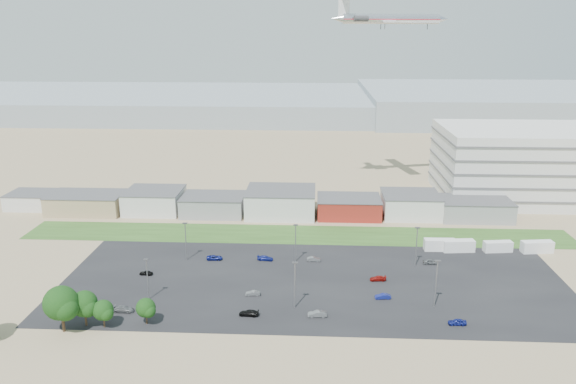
# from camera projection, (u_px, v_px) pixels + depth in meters

# --- Properties ---
(ground) EXTENTS (700.00, 700.00, 0.00)m
(ground) POSITION_uv_depth(u_px,v_px,m) (288.00, 323.00, 115.12)
(ground) COLOR #8D7959
(ground) RESTS_ON ground
(parking_lot) EXTENTS (120.00, 50.00, 0.01)m
(parking_lot) POSITION_uv_depth(u_px,v_px,m) (313.00, 282.00, 134.06)
(parking_lot) COLOR black
(parking_lot) RESTS_ON ground
(grass_strip) EXTENTS (160.00, 16.00, 0.02)m
(grass_strip) POSITION_uv_depth(u_px,v_px,m) (297.00, 234.00, 165.01)
(grass_strip) COLOR #2C4C1C
(grass_strip) RESTS_ON ground
(hills_backdrop) EXTENTS (700.00, 200.00, 9.00)m
(hills_backdrop) POSITION_uv_depth(u_px,v_px,m) (364.00, 105.00, 414.18)
(hills_backdrop) COLOR gray
(hills_backdrop) RESTS_ON ground
(building_row) EXTENTS (170.00, 20.00, 8.00)m
(building_row) POSITION_uv_depth(u_px,v_px,m) (247.00, 202.00, 182.96)
(building_row) COLOR silver
(building_row) RESTS_ON ground
(parking_garage) EXTENTS (80.00, 40.00, 25.00)m
(parking_garage) POSITION_uv_depth(u_px,v_px,m) (555.00, 163.00, 198.43)
(parking_garage) COLOR silver
(parking_garage) RESTS_ON ground
(box_trailer_a) EXTENTS (8.46, 2.79, 3.15)m
(box_trailer_a) POSITION_uv_depth(u_px,v_px,m) (440.00, 245.00, 152.84)
(box_trailer_a) COLOR silver
(box_trailer_a) RESTS_ON ground
(box_trailer_b) EXTENTS (8.73, 3.51, 3.19)m
(box_trailer_b) POSITION_uv_depth(u_px,v_px,m) (458.00, 246.00, 152.09)
(box_trailer_b) COLOR silver
(box_trailer_b) RESTS_ON ground
(box_trailer_c) EXTENTS (7.88, 3.36, 2.86)m
(box_trailer_c) POSITION_uv_depth(u_px,v_px,m) (498.00, 246.00, 151.99)
(box_trailer_c) COLOR silver
(box_trailer_c) RESTS_ON ground
(box_trailer_d) EXTENTS (8.65, 3.65, 3.15)m
(box_trailer_d) POSITION_uv_depth(u_px,v_px,m) (537.00, 247.00, 151.39)
(box_trailer_d) COLOR silver
(box_trailer_d) RESTS_ON ground
(tree_left) EXTENTS (7.32, 7.32, 10.98)m
(tree_left) POSITION_uv_depth(u_px,v_px,m) (61.00, 306.00, 110.40)
(tree_left) COLOR black
(tree_left) RESTS_ON ground
(tree_mid) EXTENTS (5.71, 5.71, 8.57)m
(tree_mid) POSITION_uv_depth(u_px,v_px,m) (84.00, 306.00, 113.01)
(tree_mid) COLOR black
(tree_mid) RESTS_ON ground
(tree_right) EXTENTS (4.46, 4.46, 6.70)m
(tree_right) POSITION_uv_depth(u_px,v_px,m) (103.00, 312.00, 112.59)
(tree_right) COLOR black
(tree_right) RESTS_ON ground
(tree_near) EXTENTS (4.25, 4.25, 6.38)m
(tree_near) POSITION_uv_depth(u_px,v_px,m) (146.00, 310.00, 113.94)
(tree_near) COLOR black
(tree_near) RESTS_ON ground
(lightpole_front_l) EXTENTS (1.14, 0.47, 9.65)m
(lightpole_front_l) POSITION_uv_depth(u_px,v_px,m) (148.00, 279.00, 123.98)
(lightpole_front_l) COLOR slate
(lightpole_front_l) RESTS_ON ground
(lightpole_front_m) EXTENTS (1.25, 0.52, 10.60)m
(lightpole_front_m) POSITION_uv_depth(u_px,v_px,m) (295.00, 285.00, 120.13)
(lightpole_front_m) COLOR slate
(lightpole_front_m) RESTS_ON ground
(lightpole_front_r) EXTENTS (1.28, 0.53, 10.86)m
(lightpole_front_r) POSITION_uv_depth(u_px,v_px,m) (436.00, 284.00, 120.41)
(lightpole_front_r) COLOR slate
(lightpole_front_r) RESTS_ON ground
(lightpole_back_l) EXTENTS (1.20, 0.50, 10.22)m
(lightpole_back_l) POSITION_uv_depth(u_px,v_px,m) (186.00, 241.00, 145.48)
(lightpole_back_l) COLOR slate
(lightpole_back_l) RESTS_ON ground
(lightpole_back_m) EXTENTS (1.20, 0.50, 10.20)m
(lightpole_back_m) POSITION_uv_depth(u_px,v_px,m) (296.00, 243.00, 144.27)
(lightpole_back_m) COLOR slate
(lightpole_back_m) RESTS_ON ground
(lightpole_back_r) EXTENTS (1.23, 0.51, 10.44)m
(lightpole_back_r) POSITION_uv_depth(u_px,v_px,m) (416.00, 247.00, 141.58)
(lightpole_back_r) COLOR slate
(lightpole_back_r) RESTS_ON ground
(airliner) EXTENTS (49.52, 39.61, 12.84)m
(airliner) POSITION_uv_depth(u_px,v_px,m) (391.00, 19.00, 195.91)
(airliner) COLOR silver
(parked_car_1) EXTENTS (3.68, 1.62, 1.17)m
(parked_car_1) POSITION_uv_depth(u_px,v_px,m) (383.00, 296.00, 125.38)
(parked_car_1) COLOR navy
(parked_car_1) RESTS_ON ground
(parked_car_2) EXTENTS (3.72, 1.56, 1.26)m
(parked_car_2) POSITION_uv_depth(u_px,v_px,m) (457.00, 322.00, 114.28)
(parked_car_2) COLOR navy
(parked_car_2) RESTS_ON ground
(parked_car_3) EXTENTS (4.32, 2.06, 1.22)m
(parked_car_3) POSITION_uv_depth(u_px,v_px,m) (249.00, 313.00, 117.95)
(parked_car_3) COLOR black
(parked_car_3) RESTS_ON ground
(parked_car_4) EXTENTS (3.43, 1.46, 1.10)m
(parked_car_4) POSITION_uv_depth(u_px,v_px,m) (253.00, 293.00, 127.02)
(parked_car_4) COLOR #595B5E
(parked_car_4) RESTS_ON ground
(parked_car_5) EXTENTS (3.37, 1.66, 1.11)m
(parked_car_5) POSITION_uv_depth(u_px,v_px,m) (146.00, 273.00, 137.61)
(parked_car_5) COLOR black
(parked_car_5) RESTS_ON ground
(parked_car_6) EXTENTS (4.26, 2.02, 1.20)m
(parked_car_6) POSITION_uv_depth(u_px,v_px,m) (265.00, 258.00, 146.40)
(parked_car_6) COLOR navy
(parked_car_6) RESTS_ON ground
(parked_car_8) EXTENTS (3.83, 1.71, 1.28)m
(parked_car_8) POSITION_uv_depth(u_px,v_px,m) (430.00, 262.00, 144.01)
(parked_car_8) COLOR #595B5E
(parked_car_8) RESTS_ON ground
(parked_car_9) EXTENTS (4.27, 2.17, 1.15)m
(parked_car_9) POSITION_uv_depth(u_px,v_px,m) (215.00, 258.00, 146.73)
(parked_car_9) COLOR navy
(parked_car_9) RESTS_ON ground
(parked_car_10) EXTENTS (4.47, 1.95, 1.28)m
(parked_car_10) POSITION_uv_depth(u_px,v_px,m) (124.00, 309.00, 119.54)
(parked_car_10) COLOR #595B5E
(parked_car_10) RESTS_ON ground
(parked_car_11) EXTENTS (3.53, 1.30, 1.16)m
(parked_car_11) POSITION_uv_depth(u_px,v_px,m) (314.00, 259.00, 145.83)
(parked_car_11) COLOR #595B5E
(parked_car_11) RESTS_ON ground
(parked_car_12) EXTENTS (3.98, 1.84, 1.13)m
(parked_car_12) POSITION_uv_depth(u_px,v_px,m) (378.00, 278.00, 134.48)
(parked_car_12) COLOR maroon
(parked_car_12) RESTS_ON ground
(parked_car_13) EXTENTS (4.07, 1.64, 1.32)m
(parked_car_13) POSITION_uv_depth(u_px,v_px,m) (317.00, 314.00, 117.49)
(parked_car_13) COLOR #595B5E
(parked_car_13) RESTS_ON ground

